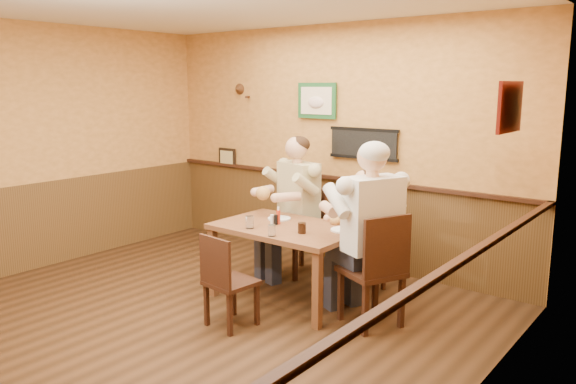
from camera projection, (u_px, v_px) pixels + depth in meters
name	position (u px, v px, depth m)	size (l,w,h in m)	color
room	(192.00, 135.00, 4.73)	(5.02, 5.03, 2.81)	black
dining_table	(287.00, 235.00, 5.49)	(1.40, 0.90, 0.75)	brown
chair_back_left	(298.00, 231.00, 6.29)	(0.45, 0.45, 0.98)	#381D12
chair_back_right	(364.00, 252.00, 5.83)	(0.37, 0.37, 0.79)	#381D12
chair_right_end	(371.00, 269.00, 4.94)	(0.47, 0.47, 1.03)	#381D12
chair_near_side	(231.00, 280.00, 4.92)	(0.39, 0.39, 0.84)	#381D12
diner_tan_shirt	(299.00, 213.00, 6.25)	(0.65, 0.65, 1.40)	#CDC08D
diner_blue_polo	(364.00, 236.00, 5.80)	(0.52, 0.52, 1.13)	#87A9CB
diner_white_elder	(372.00, 244.00, 4.89)	(0.68, 0.68, 1.47)	silver
water_glass_left	(250.00, 222.00, 5.37)	(0.08, 0.08, 0.12)	silver
water_glass_mid	(272.00, 230.00, 5.09)	(0.07, 0.07, 0.11)	white
cola_tumbler	(302.00, 228.00, 5.19)	(0.08, 0.08, 0.10)	black
hot_sauce_bottle	(278.00, 216.00, 5.54)	(0.04, 0.04, 0.16)	red
salt_shaker	(272.00, 219.00, 5.54)	(0.04, 0.04, 0.09)	silver
pepper_shaker	(276.00, 220.00, 5.51)	(0.04, 0.04, 0.10)	black
plate_far_left	(279.00, 218.00, 5.74)	(0.24, 0.24, 0.02)	silver
plate_far_right	(344.00, 230.00, 5.29)	(0.25, 0.25, 0.02)	white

